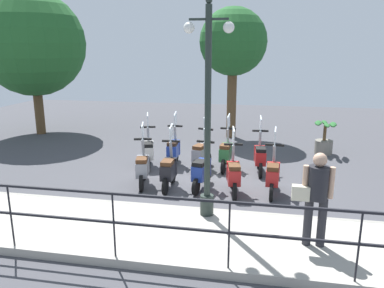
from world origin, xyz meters
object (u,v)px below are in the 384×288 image
object	(u,v)px
scooter_near_0	(273,175)
scooter_far_3	(174,150)
scooter_near_2	(202,170)
scooter_far_0	(260,156)
tree_large	(33,44)
tree_distant	(233,43)
scooter_far_1	(226,153)
potted_palm	(324,141)
scooter_near_1	(234,174)
scooter_far_4	(148,151)
pedestrian_with_bag	(316,193)
scooter_near_3	(169,170)
scooter_near_4	(143,167)
lamp_post_near	(208,126)
scooter_far_2	(202,153)

from	to	relation	value
scooter_near_0	scooter_far_3	xyz separation A→B (m)	(1.76, 2.80, 0.00)
scooter_near_2	scooter_far_0	size ratio (longest dim) A/B	1.00
tree_large	scooter_near_0	xyz separation A→B (m)	(-4.98, -9.11, -3.04)
tree_distant	scooter_far_3	size ratio (longest dim) A/B	3.15
scooter_far_1	scooter_far_3	distance (m)	1.54
potted_palm	scooter_near_1	distance (m)	4.81
scooter_near_1	scooter_far_4	size ratio (longest dim) A/B	1.00
scooter_near_2	scooter_far_0	bearing A→B (deg)	-32.14
scooter_far_1	scooter_near_2	bearing A→B (deg)	170.33
pedestrian_with_bag	scooter_near_0	xyz separation A→B (m)	(2.56, 0.60, -0.60)
scooter_near_1	scooter_far_1	size ratio (longest dim) A/B	1.00
scooter_near_3	scooter_far_4	distance (m)	1.86
scooter_near_4	scooter_far_1	bearing A→B (deg)	-60.90
scooter_far_4	scooter_near_3	bearing A→B (deg)	-164.41
scooter_near_2	scooter_near_4	world-z (taller)	same
scooter_near_2	scooter_far_1	world-z (taller)	same
lamp_post_near	scooter_far_3	xyz separation A→B (m)	(3.46, 1.50, -1.45)
scooter_near_4	scooter_near_3	bearing A→B (deg)	-109.82
tree_distant	scooter_near_0	world-z (taller)	tree_distant
tree_large	scooter_near_3	size ratio (longest dim) A/B	3.60
lamp_post_near	scooter_far_4	bearing A→B (deg)	34.38
scooter_far_4	scooter_far_0	bearing A→B (deg)	-105.92
potted_palm	scooter_near_0	bearing A→B (deg)	156.46
potted_palm	scooter_near_4	xyz separation A→B (m)	(-3.93, 4.87, 0.04)
tree_distant	scooter_near_3	distance (m)	6.72
scooter_near_2	scooter_far_4	world-z (taller)	same
lamp_post_near	scooter_near_0	size ratio (longest dim) A/B	2.63
pedestrian_with_bag	scooter_far_1	world-z (taller)	pedestrian_with_bag
lamp_post_near	scooter_near_2	size ratio (longest dim) A/B	2.63
pedestrian_with_bag	tree_large	world-z (taller)	tree_large
scooter_far_2	scooter_near_4	bearing A→B (deg)	155.47
scooter_near_1	scooter_near_3	bearing A→B (deg)	79.86
scooter_near_0	scooter_far_1	size ratio (longest dim) A/B	1.00
scooter_far_0	scooter_far_3	bearing A→B (deg)	80.63
scooter_far_3	scooter_far_4	size ratio (longest dim) A/B	1.00
potted_palm	scooter_near_1	xyz separation A→B (m)	(-4.04, 2.61, 0.04)
tree_distant	scooter_far_0	bearing A→B (deg)	-164.68
scooter_far_4	scooter_near_4	bearing A→B (deg)	174.78
scooter_far_3	scooter_far_4	bearing A→B (deg)	109.54
scooter_far_1	scooter_far_4	size ratio (longest dim) A/B	1.00
pedestrian_with_bag	scooter_far_4	distance (m)	5.77
tree_distant	scooter_near_2	xyz separation A→B (m)	(-5.80, 0.20, -3.07)
scooter_far_4	scooter_far_2	bearing A→B (deg)	-106.24
lamp_post_near	scooter_near_1	xyz separation A→B (m)	(1.59, -0.39, -1.45)
scooter_far_1	scooter_far_2	size ratio (longest dim) A/B	1.00
tree_distant	scooter_near_3	xyz separation A→B (m)	(-5.90, 0.99, -3.07)
potted_palm	scooter_far_2	distance (m)	4.37
scooter_near_3	scooter_far_3	bearing A→B (deg)	8.71
scooter_far_1	scooter_far_3	bearing A→B (deg)	92.03
scooter_far_4	scooter_far_3	bearing A→B (deg)	-84.72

